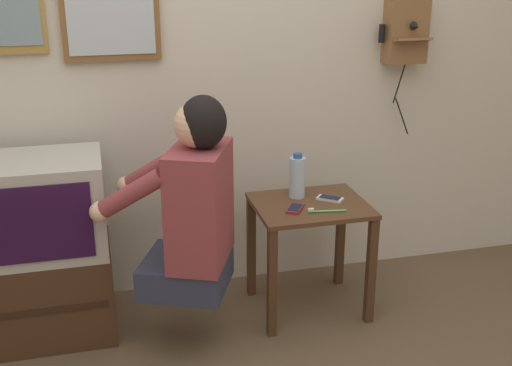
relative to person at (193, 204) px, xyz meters
name	(u,v)px	position (x,y,z in m)	size (l,w,h in m)	color
wall_back	(184,44)	(0.07, 0.60, 0.59)	(6.80, 0.05, 2.55)	beige
side_table	(310,227)	(0.59, 0.18, -0.25)	(0.53, 0.45, 0.56)	#51331E
person	(193,204)	(0.00, 0.00, 0.00)	(0.63, 0.55, 0.87)	#2D3347
tv_stand	(48,291)	(-0.65, 0.27, -0.47)	(0.59, 0.44, 0.42)	#422819
television	(35,206)	(-0.66, 0.26, -0.05)	(0.60, 0.43, 0.43)	#ADA89E
wall_phone_antique	(406,28)	(1.19, 0.51, 0.64)	(0.25, 0.18, 0.76)	brown
cell_phone_held	(295,208)	(0.50, 0.12, -0.12)	(0.12, 0.14, 0.01)	maroon
cell_phone_spare	(330,199)	(0.70, 0.20, -0.12)	(0.13, 0.12, 0.01)	silver
water_bottle	(297,177)	(0.55, 0.28, -0.02)	(0.08, 0.08, 0.22)	#ADC6DB
toothbrush	(325,211)	(0.62, 0.06, -0.12)	(0.18, 0.04, 0.02)	#4CBF66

